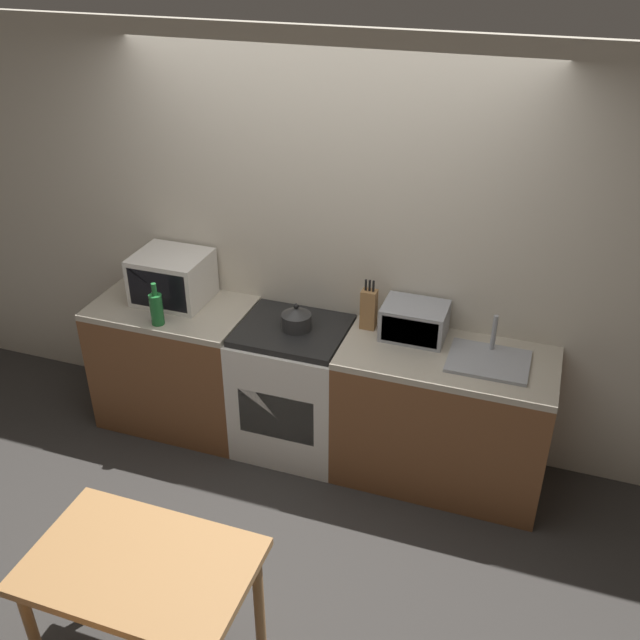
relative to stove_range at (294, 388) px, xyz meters
name	(u,v)px	position (x,y,z in m)	size (l,w,h in m)	color
ground_plane	(278,506)	(0.11, -0.59, -0.45)	(16.00, 16.00, 0.00)	#33302D
wall_back	(328,249)	(0.11, 0.34, 0.85)	(10.00, 0.06, 2.60)	beige
counter_left_run	(177,363)	(-0.85, 0.00, 0.00)	(1.02, 0.62, 0.90)	brown
counter_right_run	(442,418)	(0.97, 0.00, 0.00)	(1.25, 0.62, 0.90)	brown
stove_range	(294,388)	(0.00, 0.00, 0.00)	(0.69, 0.62, 0.90)	silver
kettle	(296,318)	(0.03, 0.01, 0.52)	(0.19, 0.19, 0.17)	#2D2D2D
microwave	(172,278)	(-0.87, 0.09, 0.61)	(0.46, 0.39, 0.32)	silver
bottle	(157,308)	(-0.81, -0.22, 0.56)	(0.08, 0.08, 0.28)	#1E662D
knife_block	(369,309)	(0.44, 0.16, 0.58)	(0.09, 0.07, 0.32)	#9E7042
toaster_oven	(414,321)	(0.73, 0.15, 0.56)	(0.38, 0.28, 0.21)	#999BA0
sink_basin	(489,360)	(1.19, 0.01, 0.47)	(0.46, 0.36, 0.24)	#999BA0
dining_table	(142,579)	(-0.01, -1.78, 0.20)	(0.96, 0.62, 0.75)	#9E7042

